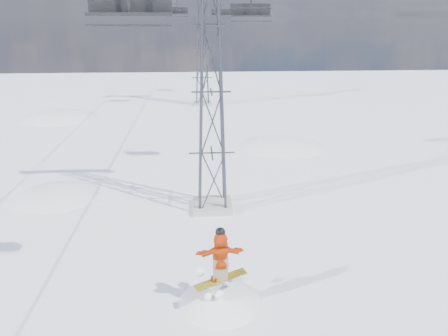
{
  "coord_description": "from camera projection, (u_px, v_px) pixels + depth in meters",
  "views": [
    {
      "loc": [
        0.14,
        -10.76,
        8.63
      ],
      "look_at": [
        1.07,
        3.65,
        3.55
      ],
      "focal_mm": 35.0,
      "sensor_mm": 36.0,
      "label": 1
    }
  ],
  "objects": [
    {
      "name": "lift_chair_mid",
      "position": [
        251.0,
        11.0,
        22.07
      ],
      "size": [
        2.07,
        0.59,
        2.56
      ],
      "color": "black",
      "rests_on": "ground"
    },
    {
      "name": "ground",
      "position": [
        196.0,
        322.0,
        12.99
      ],
      "size": [
        120.0,
        120.0,
        0.0
      ],
      "primitive_type": "plane",
      "color": "white",
      "rests_on": "ground"
    },
    {
      "name": "lift_tower_near",
      "position": [
        211.0,
        93.0,
        18.75
      ],
      "size": [
        5.2,
        1.8,
        11.43
      ],
      "color": "#999999",
      "rests_on": "ground"
    },
    {
      "name": "lift_chair_near",
      "position": [
        129.0,
        5.0,
        10.38
      ],
      "size": [
        2.0,
        0.58,
        2.48
      ],
      "color": "black",
      "rests_on": "ground"
    },
    {
      "name": "lift_tower_far",
      "position": [
        202.0,
        49.0,
        42.29
      ],
      "size": [
        5.2,
        1.8,
        11.43
      ],
      "color": "#999999",
      "rests_on": "ground"
    },
    {
      "name": "lift_chair_extra",
      "position": [
        221.0,
        13.0,
        46.1
      ],
      "size": [
        2.06,
        0.59,
        2.55
      ],
      "color": "black",
      "rests_on": "ground"
    },
    {
      "name": "snow_terrain",
      "position": [
        140.0,
        249.0,
        35.88
      ],
      "size": [
        39.0,
        37.0,
        22.0
      ],
      "color": "white",
      "rests_on": "ground"
    },
    {
      "name": "lift_chair_far",
      "position": [
        177.0,
        11.0,
        39.47
      ],
      "size": [
        1.95,
        0.56,
        2.42
      ],
      "color": "black",
      "rests_on": "ground"
    }
  ]
}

